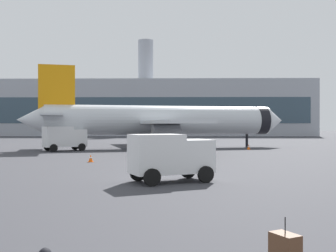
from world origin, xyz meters
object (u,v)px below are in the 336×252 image
safety_cone_mid (249,147)px  rolling_suitcase (285,250)px  airplane_at_gate (161,121)px  safety_cone_near (91,158)px  service_truck (64,137)px  cargo_van (170,155)px

safety_cone_mid → rolling_suitcase: rolling_suitcase is taller
airplane_at_gate → safety_cone_near: size_ratio=54.86×
airplane_at_gate → safety_cone_mid: airplane_at_gate is taller
safety_cone_near → rolling_suitcase: 26.69m
service_truck → safety_cone_mid: bearing=7.9°
cargo_van → rolling_suitcase: bearing=-78.4°
cargo_van → safety_cone_near: (-6.81, 11.74, -1.13)m
cargo_van → safety_cone_near: cargo_van is taller
airplane_at_gate → rolling_suitcase: airplane_at_gate is taller
cargo_van → safety_cone_mid: 30.55m
cargo_van → service_truck: bearing=116.5°
airplane_at_gate → rolling_suitcase: size_ratio=32.02×
cargo_van → safety_cone_mid: (9.33, 29.08, -1.12)m
service_truck → cargo_van: service_truck is taller
service_truck → safety_cone_mid: 22.55m
airplane_at_gate → safety_cone_near: 20.77m
cargo_van → rolling_suitcase: (2.70, -13.20, -1.06)m
service_truck → rolling_suitcase: size_ratio=4.74×
safety_cone_near → safety_cone_mid: safety_cone_mid is taller
airplane_at_gate → service_truck: 12.77m
cargo_van → airplane_at_gate: bearing=93.0°
service_truck → airplane_at_gate: bearing=26.3°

